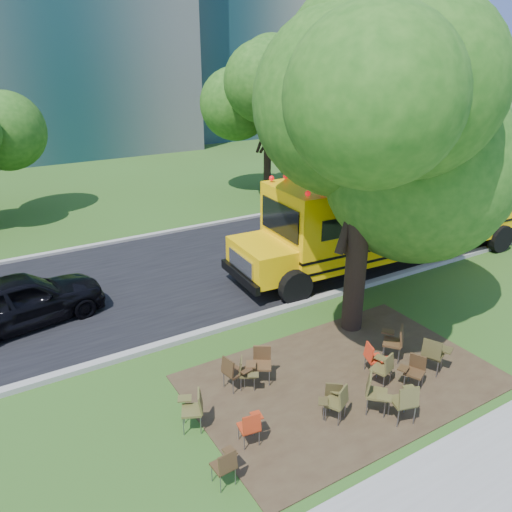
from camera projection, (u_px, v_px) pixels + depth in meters
ground at (296, 382)px, 11.56m from camera, size 160.00×160.00×0.00m
dirt_patch at (343, 380)px, 11.63m from camera, size 7.00×4.50×0.03m
asphalt_road at (178, 274)px, 17.11m from camera, size 80.00×8.00×0.04m
kerb_near at (234, 324)px, 13.91m from camera, size 80.00×0.25×0.14m
kerb_far at (139, 238)px, 20.34m from camera, size 80.00×0.25×0.14m
bg_tree_3 at (268, 97)px, 24.56m from camera, size 5.60×5.60×7.84m
bg_tree_4 at (398, 105)px, 27.83m from camera, size 5.00×5.00×6.85m
main_tree at (367, 138)px, 11.89m from camera, size 7.20×7.20×8.80m
school_bus at (416, 208)px, 18.13m from camera, size 13.18×3.63×3.19m
chair_0 at (226, 463)px, 8.66m from camera, size 0.51×0.48×0.78m
chair_1 at (251, 425)px, 9.54m from camera, size 0.57×0.46×0.79m
chair_2 at (338, 399)px, 10.19m from camera, size 0.57×0.68×0.85m
chair_3 at (332, 398)px, 10.30m from camera, size 0.66×0.53×0.78m
chair_4 at (406, 399)px, 10.10m from camera, size 0.73×0.57×0.94m
chair_5 at (375, 391)px, 10.38m from camera, size 0.62×0.78×0.91m
chair_6 at (415, 368)px, 11.21m from camera, size 0.64×0.55×0.81m
chair_7 at (434, 352)px, 11.67m from camera, size 0.76×0.65×0.95m
chair_8 at (194, 406)px, 9.97m from camera, size 0.56×0.71×0.87m
chair_9 at (261, 361)px, 11.42m from camera, size 0.75×0.59×0.88m
chair_10 at (246, 371)px, 11.18m from camera, size 0.51×0.65×0.77m
chair_11 at (384, 366)px, 11.26m from camera, size 0.58×0.64×0.85m
chair_12 at (374, 357)px, 11.64m from camera, size 0.51×0.64×0.82m
chair_13 at (395, 339)px, 12.20m from camera, size 0.64×0.81×0.95m
chair_14 at (233, 370)px, 11.11m from camera, size 0.59×0.57×0.85m
black_car at (20, 300)px, 13.71m from camera, size 4.73×2.56×1.53m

